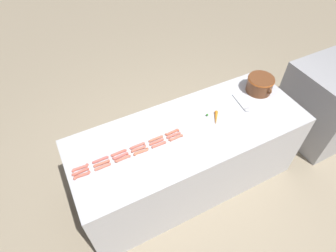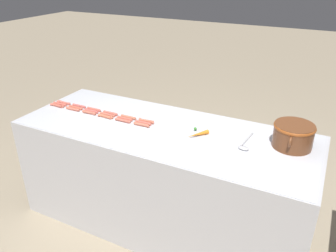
{
  "view_description": "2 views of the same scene",
  "coord_description": "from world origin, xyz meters",
  "px_view_note": "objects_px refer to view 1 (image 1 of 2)",
  "views": [
    {
      "loc": [
        1.37,
        -0.93,
        2.72
      ],
      "look_at": [
        -0.13,
        -0.16,
        0.86
      ],
      "focal_mm": 29.68,
      "sensor_mm": 36.0,
      "label": 1
    },
    {
      "loc": [
        1.96,
        1.02,
        1.96
      ],
      "look_at": [
        -0.03,
        0.02,
        0.87
      ],
      "focal_mm": 36.0,
      "sensor_mm": 36.0,
      "label": 2
    }
  ],
  "objects_px": {
    "hot_dog_2": "(119,153)",
    "hot_dog_9": "(139,149)",
    "hot_dog_6": "(80,172)",
    "hot_dog_10": "(157,142)",
    "hot_dog_4": "(156,139)",
    "hot_dog_14": "(123,159)",
    "hot_dog_8": "(121,156)",
    "hot_dog_15": "(141,152)",
    "carrot": "(215,118)",
    "hot_dog_7": "(102,163)",
    "hot_dog_13": "(103,167)",
    "hot_dog_11": "(174,135)",
    "hot_dog_0": "(80,168)",
    "hot_dog_16": "(159,145)",
    "hot_dog_17": "(176,138)",
    "hot_dog_3": "(137,146)",
    "serving_spoon": "(244,107)",
    "hot_dog_1": "(100,160)",
    "hot_dog_5": "(172,132)",
    "hot_dog_12": "(82,175)",
    "back_cabinet": "(327,104)",
    "bean_pot": "(260,84)"
  },
  "relations": [
    {
      "from": "hot_dog_8",
      "to": "hot_dog_14",
      "type": "distance_m",
      "value": 0.03
    },
    {
      "from": "hot_dog_0",
      "to": "hot_dog_4",
      "type": "distance_m",
      "value": 0.66
    },
    {
      "from": "hot_dog_6",
      "to": "hot_dog_10",
      "type": "height_order",
      "value": "same"
    },
    {
      "from": "hot_dog_7",
      "to": "hot_dog_13",
      "type": "distance_m",
      "value": 0.03
    },
    {
      "from": "hot_dog_10",
      "to": "hot_dog_11",
      "type": "relative_size",
      "value": 1.0
    },
    {
      "from": "hot_dog_4",
      "to": "hot_dog_5",
      "type": "height_order",
      "value": "same"
    },
    {
      "from": "hot_dog_2",
      "to": "hot_dog_8",
      "type": "bearing_deg",
      "value": 3.29
    },
    {
      "from": "hot_dog_1",
      "to": "hot_dog_3",
      "type": "relative_size",
      "value": 1.0
    },
    {
      "from": "hot_dog_8",
      "to": "hot_dog_15",
      "type": "distance_m",
      "value": 0.17
    },
    {
      "from": "hot_dog_4",
      "to": "serving_spoon",
      "type": "distance_m",
      "value": 0.93
    },
    {
      "from": "hot_dog_7",
      "to": "bean_pot",
      "type": "relative_size",
      "value": 0.42
    },
    {
      "from": "hot_dog_7",
      "to": "carrot",
      "type": "distance_m",
      "value": 1.09
    },
    {
      "from": "hot_dog_4",
      "to": "hot_dog_12",
      "type": "distance_m",
      "value": 0.67
    },
    {
      "from": "hot_dog_4",
      "to": "hot_dog_9",
      "type": "distance_m",
      "value": 0.18
    },
    {
      "from": "hot_dog_1",
      "to": "hot_dog_2",
      "type": "bearing_deg",
      "value": 89.55
    },
    {
      "from": "hot_dog_8",
      "to": "hot_dog_6",
      "type": "bearing_deg",
      "value": -89.87
    },
    {
      "from": "hot_dog_5",
      "to": "hot_dog_14",
      "type": "height_order",
      "value": "same"
    },
    {
      "from": "back_cabinet",
      "to": "hot_dog_4",
      "type": "relative_size",
      "value": 6.68
    },
    {
      "from": "hot_dog_4",
      "to": "hot_dog_6",
      "type": "relative_size",
      "value": 1.0
    },
    {
      "from": "hot_dog_12",
      "to": "hot_dog_0",
      "type": "bearing_deg",
      "value": 175.33
    },
    {
      "from": "hot_dog_1",
      "to": "hot_dog_7",
      "type": "height_order",
      "value": "same"
    },
    {
      "from": "hot_dog_4",
      "to": "hot_dog_14",
      "type": "distance_m",
      "value": 0.34
    },
    {
      "from": "hot_dog_3",
      "to": "hot_dog_4",
      "type": "height_order",
      "value": "same"
    },
    {
      "from": "hot_dog_8",
      "to": "hot_dog_11",
      "type": "height_order",
      "value": "same"
    },
    {
      "from": "hot_dog_4",
      "to": "hot_dog_17",
      "type": "bearing_deg",
      "value": 66.81
    },
    {
      "from": "hot_dog_8",
      "to": "hot_dog_15",
      "type": "bearing_deg",
      "value": 77.5
    },
    {
      "from": "hot_dog_17",
      "to": "serving_spoon",
      "type": "distance_m",
      "value": 0.77
    },
    {
      "from": "hot_dog_4",
      "to": "hot_dog_11",
      "type": "height_order",
      "value": "same"
    },
    {
      "from": "hot_dog_6",
      "to": "hot_dog_8",
      "type": "height_order",
      "value": "same"
    },
    {
      "from": "hot_dog_2",
      "to": "hot_dog_9",
      "type": "relative_size",
      "value": 1.0
    },
    {
      "from": "hot_dog_4",
      "to": "hot_dog_15",
      "type": "bearing_deg",
      "value": -67.56
    },
    {
      "from": "hot_dog_11",
      "to": "hot_dog_17",
      "type": "relative_size",
      "value": 1.0
    },
    {
      "from": "hot_dog_0",
      "to": "hot_dog_16",
      "type": "xyz_separation_m",
      "value": [
        0.07,
        0.66,
        0.0
      ]
    },
    {
      "from": "hot_dog_14",
      "to": "hot_dog_12",
      "type": "bearing_deg",
      "value": -89.36
    },
    {
      "from": "hot_dog_13",
      "to": "hot_dog_17",
      "type": "height_order",
      "value": "same"
    },
    {
      "from": "hot_dog_2",
      "to": "hot_dog_16",
      "type": "relative_size",
      "value": 1.0
    },
    {
      "from": "hot_dog_9",
      "to": "hot_dog_12",
      "type": "bearing_deg",
      "value": -85.5
    },
    {
      "from": "hot_dog_0",
      "to": "hot_dog_3",
      "type": "height_order",
      "value": "same"
    },
    {
      "from": "bean_pot",
      "to": "hot_dog_2",
      "type": "bearing_deg",
      "value": -86.1
    },
    {
      "from": "hot_dog_9",
      "to": "hot_dog_11",
      "type": "xyz_separation_m",
      "value": [
        0.0,
        0.33,
        0.0
      ]
    },
    {
      "from": "hot_dog_3",
      "to": "hot_dog_7",
      "type": "relative_size",
      "value": 1.0
    },
    {
      "from": "hot_dog_2",
      "to": "hot_dog_10",
      "type": "distance_m",
      "value": 0.33
    },
    {
      "from": "hot_dog_7",
      "to": "hot_dog_13",
      "type": "bearing_deg",
      "value": -4.18
    },
    {
      "from": "hot_dog_3",
      "to": "hot_dog_13",
      "type": "relative_size",
      "value": 1.0
    },
    {
      "from": "hot_dog_3",
      "to": "carrot",
      "type": "relative_size",
      "value": 0.88
    },
    {
      "from": "hot_dog_15",
      "to": "carrot",
      "type": "height_order",
      "value": "carrot"
    },
    {
      "from": "hot_dog_2",
      "to": "hot_dog_3",
      "type": "relative_size",
      "value": 1.0
    },
    {
      "from": "hot_dog_4",
      "to": "hot_dog_15",
      "type": "relative_size",
      "value": 1.0
    },
    {
      "from": "back_cabinet",
      "to": "hot_dog_7",
      "type": "bearing_deg",
      "value": -92.28
    },
    {
      "from": "hot_dog_3",
      "to": "hot_dog_7",
      "type": "height_order",
      "value": "same"
    }
  ]
}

